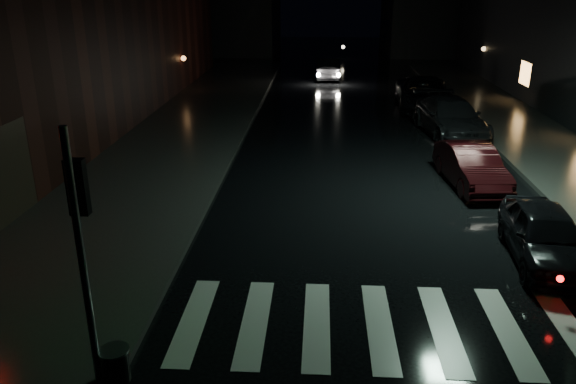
% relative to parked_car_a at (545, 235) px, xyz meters
% --- Properties ---
extents(ground, '(120.00, 120.00, 0.00)m').
position_rel_parked_car_a_xyz_m(ground, '(-6.47, -3.46, -0.65)').
color(ground, black).
rests_on(ground, ground).
extents(sidewalk_left, '(6.00, 44.00, 0.15)m').
position_rel_parked_car_a_xyz_m(sidewalk_left, '(-11.47, 10.54, -0.58)').
color(sidewalk_left, '#282826').
rests_on(sidewalk_left, ground).
extents(sidewalk_right, '(4.00, 44.00, 0.15)m').
position_rel_parked_car_a_xyz_m(sidewalk_right, '(3.53, 10.54, -0.58)').
color(sidewalk_right, '#282826').
rests_on(sidewalk_right, ground).
extents(building_left, '(10.00, 36.00, 7.00)m').
position_rel_parked_car_a_xyz_m(building_left, '(-18.47, 12.54, 2.85)').
color(building_left, black).
rests_on(building_left, ground).
extents(building_far_left, '(14.00, 10.00, 8.00)m').
position_rel_parked_car_a_xyz_m(building_far_left, '(-16.47, 41.54, 3.35)').
color(building_far_left, black).
rests_on(building_far_left, ground).
extents(building_far_right, '(14.00, 10.00, 7.00)m').
position_rel_parked_car_a_xyz_m(building_far_right, '(7.53, 41.54, 2.85)').
color(building_far_right, black).
rests_on(building_far_right, ground).
extents(crosswalk, '(9.00, 3.00, 0.01)m').
position_rel_parked_car_a_xyz_m(crosswalk, '(-3.47, -2.96, -0.65)').
color(crosswalk, beige).
rests_on(crosswalk, ground).
extents(signal_pole_corner, '(0.68, 0.61, 4.20)m').
position_rel_parked_car_a_xyz_m(signal_pole_corner, '(-8.61, -4.92, 0.89)').
color(signal_pole_corner, slate).
rests_on(signal_pole_corner, ground).
extents(parked_car_a, '(1.85, 3.94, 1.30)m').
position_rel_parked_car_a_xyz_m(parked_car_a, '(0.00, 0.00, 0.00)').
color(parked_car_a, black).
rests_on(parked_car_a, ground).
extents(parked_car_b, '(1.75, 4.09, 1.31)m').
position_rel_parked_car_a_xyz_m(parked_car_b, '(-0.43, 5.18, 0.00)').
color(parked_car_b, black).
rests_on(parked_car_b, ground).
extents(parked_car_c, '(2.80, 5.57, 1.55)m').
position_rel_parked_car_a_xyz_m(parked_car_c, '(0.24, 11.57, 0.12)').
color(parked_car_c, black).
rests_on(parked_car_c, ground).
extents(parked_car_d, '(3.02, 5.93, 1.60)m').
position_rel_parked_car_a_xyz_m(parked_car_d, '(0.01, 16.78, 0.15)').
color(parked_car_d, black).
rests_on(parked_car_d, ground).
extents(oncoming_car, '(1.55, 4.25, 1.39)m').
position_rel_parked_car_a_xyz_m(oncoming_car, '(-4.86, 26.05, 0.04)').
color(oncoming_car, black).
rests_on(oncoming_car, ground).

